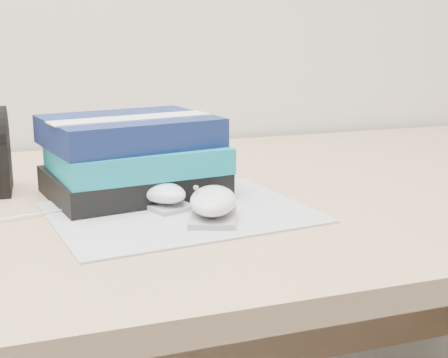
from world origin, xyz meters
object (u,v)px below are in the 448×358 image
object	(u,v)px
desk	(231,311)
mouse_front	(213,203)
book_stack	(133,157)
mouse_rear	(160,193)

from	to	relation	value
desk	mouse_front	world-z (taller)	mouse_front
book_stack	desk	bearing A→B (deg)	18.74
mouse_front	book_stack	world-z (taller)	book_stack
desk	mouse_front	size ratio (longest dim) A/B	13.62
book_stack	mouse_front	bearing A→B (deg)	-65.47
desk	mouse_front	xyz separation A→B (m)	(-0.10, -0.21, 0.26)
desk	mouse_front	bearing A→B (deg)	-115.81
mouse_rear	mouse_front	distance (m)	0.09
desk	mouse_rear	distance (m)	0.33
mouse_rear	desk	bearing A→B (deg)	41.88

